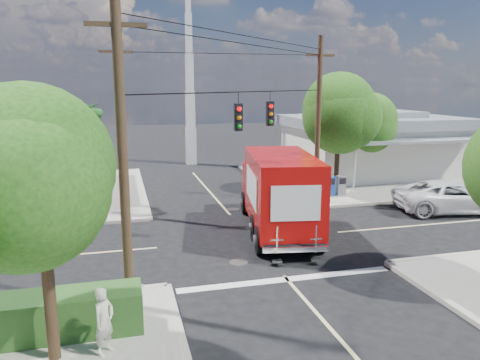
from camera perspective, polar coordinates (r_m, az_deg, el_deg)
name	(u,v)px	position (r m, az deg, el deg)	size (l,w,h in m)	color
ground	(252,240)	(20.07, 1.45, -7.27)	(120.00, 120.00, 0.00)	black
sidewalk_ne	(357,178)	(33.93, 14.13, 0.29)	(14.12, 14.12, 0.14)	gray
sidewalk_nw	(23,196)	(30.35, -24.90, -1.74)	(14.12, 14.12, 0.14)	gray
road_markings	(262,251)	(18.74, 2.71, -8.66)	(32.00, 32.00, 0.01)	beige
building_ne	(372,143)	(35.31, 15.78, 4.33)	(11.80, 10.20, 4.50)	silver
building_nw	(5,156)	(31.73, -26.73, 2.59)	(10.80, 10.20, 4.30)	beige
radio_tower	(190,95)	(38.70, -6.12, 10.22)	(0.80, 0.80, 17.00)	silver
tree_sw_front	(40,185)	(11.05, -23.19, -0.54)	(3.88, 3.78, 6.03)	#422D1C
tree_ne_front	(339,115)	(28.01, 12.01, 7.79)	(4.21, 4.14, 6.66)	#422D1C
tree_ne_back	(360,121)	(31.20, 14.46, 6.96)	(3.77, 3.66, 5.82)	#422D1C
palm_nw_front	(73,113)	(25.89, -19.69, 7.70)	(3.01, 3.08, 5.59)	#422D1C
palm_nw_back	(37,119)	(27.64, -23.54, 6.84)	(3.01, 3.08, 5.19)	#422D1C
utility_poles	(207,127)	(20.28, -4.08, 6.42)	(12.00, 10.68, 9.00)	#473321
picket_fence	(30,305)	(14.14, -24.18, -13.70)	(5.94, 0.06, 1.00)	silver
hedge_sw	(16,319)	(13.46, -25.61, -15.08)	(6.20, 1.20, 1.10)	#1F4B18
vending_boxes	(330,186)	(27.76, 10.86, -0.71)	(1.90, 0.50, 1.10)	#A81F12
delivery_truck	(278,192)	(20.76, 4.71, -1.46)	(3.83, 8.56, 3.58)	black
parked_car	(452,197)	(26.50, 24.46, -1.87)	(2.68, 5.82, 1.62)	silver
pedestrian	(104,321)	(12.02, -16.24, -16.16)	(0.61, 0.40, 1.66)	beige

